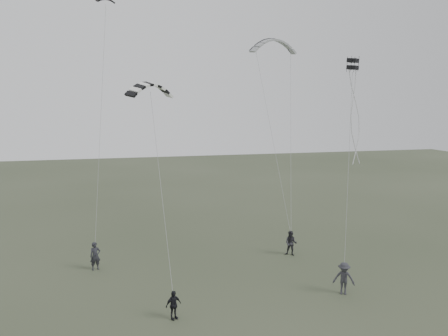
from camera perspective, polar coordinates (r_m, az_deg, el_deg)
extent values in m
plane|color=#333C29|center=(26.90, 1.46, -16.60)|extent=(140.00, 140.00, 0.00)
imported|color=#222228|center=(31.87, -16.47, -10.97)|extent=(0.82, 0.65, 1.95)
imported|color=#26252B|center=(33.73, 8.74, -9.69)|extent=(1.16, 1.10, 1.88)
imported|color=black|center=(24.41, -6.63, -17.35)|extent=(1.00, 0.74, 1.57)
imported|color=#2B2B31|center=(27.93, 15.38, -13.73)|extent=(1.47, 1.27, 1.97)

